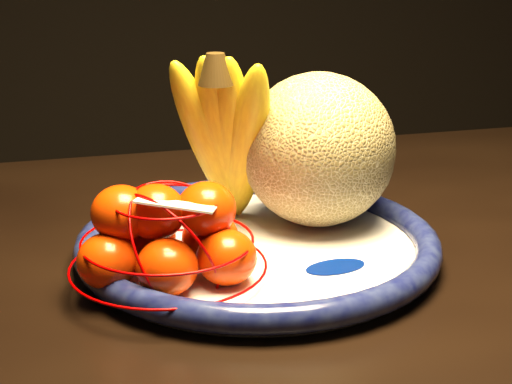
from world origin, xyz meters
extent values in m
cube|color=black|center=(-0.04, 0.08, 0.76)|extent=(1.63, 1.05, 0.04)
cylinder|color=white|center=(0.03, 0.11, 0.79)|extent=(0.35, 0.35, 0.01)
torus|color=#04053B|center=(0.03, 0.11, 0.80)|extent=(0.38, 0.38, 0.03)
cylinder|color=white|center=(0.03, 0.11, 0.78)|extent=(0.17, 0.17, 0.01)
ellipsoid|color=#00125F|center=(0.10, 0.03, 0.80)|extent=(0.14, 0.09, 0.00)
ellipsoid|color=#00125F|center=(0.00, 0.20, 0.80)|extent=(0.07, 0.12, 0.00)
ellipsoid|color=#00125F|center=(-0.08, 0.11, 0.80)|extent=(0.12, 0.08, 0.00)
sphere|color=olive|center=(0.11, 0.16, 0.88)|extent=(0.17, 0.17, 0.17)
ellipsoid|color=yellow|center=(-0.01, 0.18, 0.90)|extent=(0.13, 0.11, 0.21)
ellipsoid|color=yellow|center=(0.01, 0.17, 0.90)|extent=(0.10, 0.12, 0.21)
ellipsoid|color=yellow|center=(0.02, 0.17, 0.90)|extent=(0.07, 0.12, 0.21)
ellipsoid|color=yellow|center=(0.03, 0.16, 0.90)|extent=(0.05, 0.13, 0.21)
cone|color=black|center=(0.01, 0.17, 1.00)|extent=(0.04, 0.04, 0.03)
ellipsoid|color=#FF3000|center=(-0.12, 0.03, 0.82)|extent=(0.06, 0.06, 0.05)
ellipsoid|color=#FF3000|center=(-0.07, 0.01, 0.82)|extent=(0.06, 0.06, 0.05)
ellipsoid|color=#FF3000|center=(-0.01, 0.02, 0.82)|extent=(0.06, 0.06, 0.05)
ellipsoid|color=#FF3000|center=(-0.08, 0.08, 0.82)|extent=(0.06, 0.06, 0.05)
ellipsoid|color=#FF3000|center=(-0.02, 0.07, 0.82)|extent=(0.06, 0.06, 0.05)
ellipsoid|color=#FF3000|center=(-0.08, 0.05, 0.86)|extent=(0.06, 0.06, 0.05)
ellipsoid|color=#FF3000|center=(-0.03, 0.04, 0.86)|extent=(0.06, 0.06, 0.05)
ellipsoid|color=#FF3000|center=(-0.11, 0.05, 0.86)|extent=(0.06, 0.06, 0.05)
torus|color=#A30000|center=(-0.07, 0.04, 0.81)|extent=(0.23, 0.23, 0.00)
torus|color=#A30000|center=(-0.07, 0.04, 0.84)|extent=(0.20, 0.20, 0.00)
torus|color=#A30000|center=(-0.07, 0.04, 0.87)|extent=(0.12, 0.12, 0.00)
torus|color=#A30000|center=(-0.07, 0.04, 0.83)|extent=(0.13, 0.07, 0.12)
torus|color=#A30000|center=(-0.07, 0.04, 0.83)|extent=(0.10, 0.14, 0.12)
torus|color=#A30000|center=(-0.07, 0.04, 0.83)|extent=(0.12, 0.14, 0.12)
cube|color=white|center=(-0.06, 0.02, 0.88)|extent=(0.08, 0.05, 0.01)
camera|label=1|loc=(-0.12, -0.65, 1.11)|focal=55.00mm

